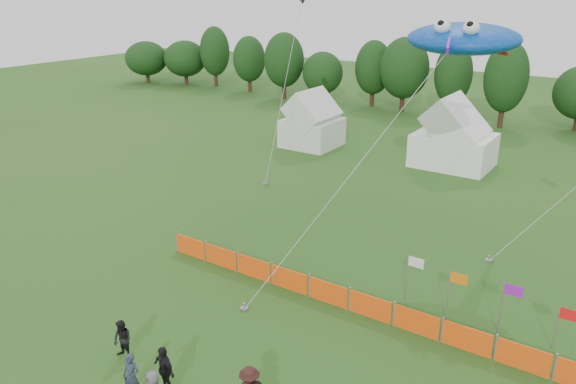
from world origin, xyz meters
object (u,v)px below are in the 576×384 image
Objects in this scene: tent_left at (312,124)px; spectator_d at (164,370)px; barrier_fence at (348,299)px; stingray_kite at (466,39)px; tent_right at (454,140)px; spectator_b at (123,340)px; spectator_a at (131,376)px.

tent_left reaches higher than spectator_d.
stingray_kite is (0.87, 9.57, 9.98)m from barrier_fence.
tent_right reaches higher than barrier_fence.
spectator_b is at bearing -109.85° from stingray_kite.
stingray_kite is at bearing 84.79° from barrier_fence.
stingray_kite is (3.57, 17.52, 9.60)m from spectator_d.
spectator_b is at bearing -179.80° from spectator_d.
tent_left reaches higher than spectator_b.
spectator_b is at bearing -94.28° from tent_right.
barrier_fence is 12.87× the size of spectator_b.
spectator_b is 0.08× the size of stingray_kite.
spectator_d is (0.72, 0.77, 0.07)m from spectator_a.
tent_left is at bearing 122.64° from spectator_d.
spectator_a is (-3.42, -8.73, 0.32)m from barrier_fence.
spectator_a is 0.92× the size of spectator_d.
stingray_kite is (15.70, -11.46, 8.56)m from tent_left.
spectator_a is at bearing -32.39° from spectator_b.
tent_right is at bearing 100.62° from spectator_d.
spectator_d reaches higher than spectator_b.
spectator_a is at bearing -123.13° from spectator_d.
spectator_b is at bearing -71.52° from tent_left.
stingray_kite reaches higher than tent_right.
spectator_d reaches higher than barrier_fence.
barrier_fence is 13.85m from stingray_kite.
spectator_a is 1.06m from spectator_d.
spectator_b is (-5.29, -7.51, 0.27)m from barrier_fence.
tent_left is at bearing 109.18° from spectator_b.
tent_right is 22.49m from barrier_fence.
barrier_fence is (14.83, -21.02, -1.42)m from tent_left.
stingray_kite is (6.16, 17.08, 9.71)m from spectator_b.
stingray_kite reaches higher than spectator_b.
barrier_fence is 8.41m from spectator_d.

